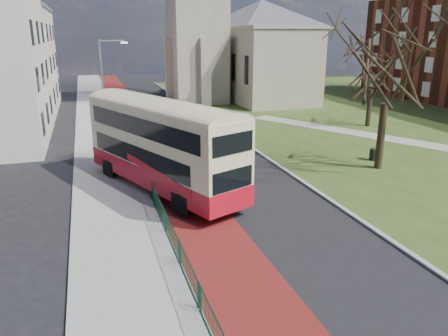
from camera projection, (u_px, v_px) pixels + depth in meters
name	position (u px, v px, depth m)	size (l,w,h in m)	color
ground	(235.00, 234.00, 19.44)	(160.00, 160.00, 0.00)	black
road_carriageway	(177.00, 135.00, 38.09)	(9.00, 120.00, 0.01)	black
bus_lane	(146.00, 138.00, 37.31)	(3.40, 120.00, 0.01)	#591414
pavement_west	(100.00, 140.00, 36.20)	(4.00, 120.00, 0.12)	gray
kerb_west	(125.00, 138.00, 36.78)	(0.25, 120.00, 0.13)	#999993
kerb_east	(221.00, 127.00, 41.21)	(0.25, 80.00, 0.13)	#999993
grass_green	(397.00, 116.00, 46.95)	(40.00, 80.00, 0.04)	#2F4819
footpath	(434.00, 146.00, 34.28)	(2.20, 36.00, 0.03)	#9E998C
pedestrian_railing	(155.00, 199.00, 22.07)	(0.07, 24.00, 1.12)	#0D3B27
street_block_far	(5.00, 59.00, 48.32)	(10.30, 16.30, 11.50)	beige
streetlamp	(105.00, 87.00, 33.23)	(2.13, 0.18, 8.00)	gray
bus	(161.00, 142.00, 23.99)	(7.19, 12.08, 4.99)	#B3101E
winter_tree_near	(391.00, 48.00, 26.53)	(8.23, 8.23, 11.02)	#2E2417
winter_tree_far	(374.00, 59.00, 40.00)	(7.41, 7.41, 8.96)	black
litter_bin	(373.00, 154.00, 30.44)	(0.73, 0.73, 0.89)	black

